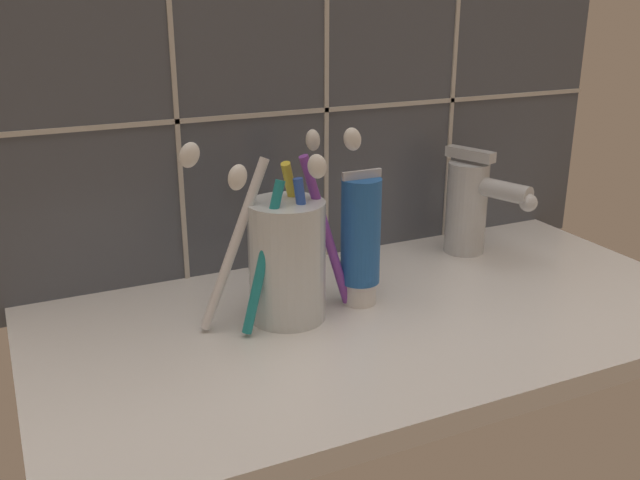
# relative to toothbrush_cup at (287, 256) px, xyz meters

# --- Properties ---
(sink_counter) EXTENTS (0.66, 0.34, 0.02)m
(sink_counter) POSITION_rel_toothbrush_cup_xyz_m (0.09, -0.03, -0.07)
(sink_counter) COLOR white
(sink_counter) RESTS_ON ground
(tile_wall_backsplash) EXTENTS (0.76, 0.02, 0.50)m
(tile_wall_backsplash) POSITION_rel_toothbrush_cup_xyz_m (0.09, 0.14, 0.17)
(tile_wall_backsplash) COLOR #4C515B
(tile_wall_backsplash) RESTS_ON ground
(toothbrush_cup) EXTENTS (0.18, 0.09, 0.18)m
(toothbrush_cup) POSITION_rel_toothbrush_cup_xyz_m (0.00, 0.00, 0.00)
(toothbrush_cup) COLOR silver
(toothbrush_cup) RESTS_ON sink_counter
(toothpaste_tube) EXTENTS (0.04, 0.04, 0.13)m
(toothpaste_tube) POSITION_rel_toothbrush_cup_xyz_m (0.08, -0.00, 0.00)
(toothpaste_tube) COLOR white
(toothpaste_tube) RESTS_ON sink_counter
(sink_faucet) EXTENTS (0.06, 0.11, 0.12)m
(sink_faucet) POSITION_rel_toothbrush_cup_xyz_m (0.26, 0.07, -0.00)
(sink_faucet) COLOR silver
(sink_faucet) RESTS_ON sink_counter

